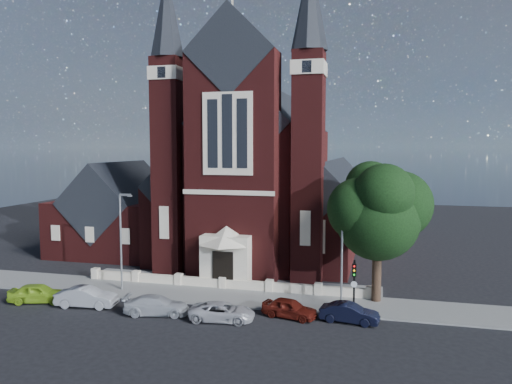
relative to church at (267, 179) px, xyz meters
The scene contains 16 objects.
ground 11.40m from the church, 90.00° to the right, with size 120.00×120.00×0.00m, color black.
pavement_strip 20.18m from the church, 90.00° to the right, with size 60.00×5.00×0.12m, color slate.
forecourt_paving 16.60m from the church, 90.00° to the right, with size 26.00×3.00×0.14m, color slate.
forecourt_wall 18.37m from the church, 90.00° to the right, with size 24.00×0.40×0.90m, color beige.
church is the anchor object (origin of this frame).
parish_hall 17.26m from the church, 162.84° to the right, with size 12.00×12.20×10.24m.
street_tree 21.38m from the church, 53.83° to the right, with size 6.40×6.60×10.70m.
street_lamp_left 20.84m from the church, 112.66° to the right, with size 1.16×0.22×8.09m.
street_lamp_right 21.76m from the church, 61.96° to the right, with size 1.16×0.22×8.09m.
traffic_signal 23.94m from the church, 61.80° to the right, with size 0.28×0.42×4.00m.
car_lime_van 27.60m from the church, 118.32° to the right, with size 1.73×4.30×1.47m, color #8CBC25.
car_silver_a 25.96m from the church, 109.72° to the right, with size 1.58×4.53×1.49m, color #94979B.
car_silver_b 25.00m from the church, 96.24° to the right, with size 1.89×4.64×1.35m, color #B9BCC2.
car_white_suv 25.05m from the church, 84.41° to the right, with size 2.08×4.51×1.25m, color silver.
car_dark_red 24.17m from the church, 73.11° to the right, with size 1.58×3.93×1.34m, color #5F1810.
car_navy 25.60m from the church, 63.81° to the right, with size 1.39×3.97×1.31m, color black.
Camera 1 is at (12.77, -32.47, 11.88)m, focal length 35.00 mm.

